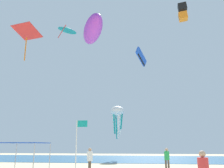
{
  "coord_description": "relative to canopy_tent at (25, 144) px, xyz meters",
  "views": [
    {
      "loc": [
        2.37,
        -14.12,
        2.06
      ],
      "look_at": [
        -1.56,
        11.52,
        8.67
      ],
      "focal_mm": 39.13,
      "sensor_mm": 36.0,
      "label": 1
    }
  ],
  "objects": [
    {
      "name": "person_central",
      "position": [
        5.31,
        0.84,
        -1.11
      ],
      "size": [
        0.46,
        0.48,
        1.92
      ],
      "rotation": [
        0.0,
        0.0,
        5.15
      ],
      "color": "brown",
      "rests_on": "ground"
    },
    {
      "name": "kite_box_black",
      "position": [
        15.05,
        10.14,
        16.78
      ],
      "size": [
        1.23,
        1.15,
        2.35
      ],
      "rotation": [
        0.0,
        0.0,
        4.64
      ],
      "color": "black"
    },
    {
      "name": "banner_flag",
      "position": [
        6.42,
        -6.49,
        -0.16
      ],
      "size": [
        0.61,
        0.06,
        3.41
      ],
      "color": "silver",
      "rests_on": "ground"
    },
    {
      "name": "canopy_tent",
      "position": [
        0.0,
        0.0,
        0.0
      ],
      "size": [
        3.24,
        3.09,
        2.35
      ],
      "color": "#B2B2B7",
      "rests_on": "ground"
    },
    {
      "name": "person_near_tent",
      "position": [
        11.65,
        3.64,
        -1.12
      ],
      "size": [
        0.45,
        0.45,
        1.89
      ],
      "rotation": [
        0.0,
        0.0,
        5.39
      ],
      "color": "brown",
      "rests_on": "ground"
    },
    {
      "name": "kite_diamond_red",
      "position": [
        -5.1,
        7.66,
        14.09
      ],
      "size": [
        3.52,
        3.44,
        4.46
      ],
      "rotation": [
        0.0,
        0.0,
        2.93
      ],
      "color": "red"
    },
    {
      "name": "kite_delta_teal",
      "position": [
        -4.06,
        19.89,
        20.73
      ],
      "size": [
        4.49,
        4.47,
        2.98
      ],
      "rotation": [
        0.0,
        0.0,
        1.22
      ],
      "color": "teal"
    },
    {
      "name": "kite_octopus_white",
      "position": [
        5.24,
        18.9,
        4.95
      ],
      "size": [
        2.48,
        2.48,
        5.1
      ],
      "rotation": [
        0.0,
        0.0,
        2.98
      ],
      "color": "white"
    },
    {
      "name": "kite_parafoil_blue",
      "position": [
        9.39,
        14.39,
        12.44
      ],
      "size": [
        1.54,
        3.36,
        2.16
      ],
      "rotation": [
        0.0,
        0.0,
        1.25
      ],
      "color": "blue"
    },
    {
      "name": "ocean_strip",
      "position": [
        7.88,
        23.73,
        -2.22
      ],
      "size": [
        110.0,
        24.81,
        0.03
      ],
      "primitive_type": "cube",
      "color": "#28608C",
      "rests_on": "ground"
    },
    {
      "name": "kite_inflatable_purple",
      "position": [
        6.11,
        -2.41,
        8.65
      ],
      "size": [
        2.97,
        4.81,
        1.66
      ],
      "rotation": [
        0.0,
        0.0,
        1.94
      ],
      "color": "purple"
    }
  ]
}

